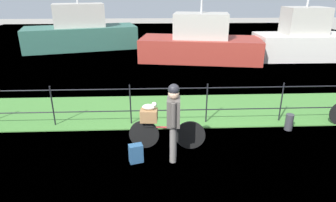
{
  "coord_description": "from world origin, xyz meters",
  "views": [
    {
      "loc": [
        -0.34,
        -4.94,
        3.43
      ],
      "look_at": [
        -0.05,
        1.5,
        0.9
      ],
      "focal_mm": 31.23,
      "sensor_mm": 36.0,
      "label": 1
    }
  ],
  "objects_px": {
    "mooring_bollard": "(289,122)",
    "moored_boat_far": "(302,40)",
    "terrier_dog": "(150,106)",
    "cyclist_person": "(174,116)",
    "wooden_crate": "(149,115)",
    "moored_boat_mid": "(200,43)",
    "backpack_on_paving": "(136,153)",
    "bicycle_main": "(166,134)",
    "moored_boat_near": "(81,32)"
  },
  "relations": [
    {
      "from": "mooring_bollard",
      "to": "moored_boat_far",
      "type": "xyz_separation_m",
      "value": [
        3.95,
        7.8,
        0.71
      ]
    },
    {
      "from": "mooring_bollard",
      "to": "terrier_dog",
      "type": "bearing_deg",
      "value": -168.11
    },
    {
      "from": "terrier_dog",
      "to": "cyclist_person",
      "type": "xyz_separation_m",
      "value": [
        0.48,
        -0.49,
        -0.02
      ]
    },
    {
      "from": "wooden_crate",
      "to": "moored_boat_far",
      "type": "distance_m",
      "value": 11.35
    },
    {
      "from": "cyclist_person",
      "to": "moored_boat_far",
      "type": "xyz_separation_m",
      "value": [
        6.98,
        9.03,
        -0.08
      ]
    },
    {
      "from": "cyclist_person",
      "to": "moored_boat_mid",
      "type": "xyz_separation_m",
      "value": [
        1.87,
        8.92,
        -0.17
      ]
    },
    {
      "from": "terrier_dog",
      "to": "cyclist_person",
      "type": "height_order",
      "value": "cyclist_person"
    },
    {
      "from": "wooden_crate",
      "to": "mooring_bollard",
      "type": "xyz_separation_m",
      "value": [
        3.54,
        0.74,
        -0.59
      ]
    },
    {
      "from": "cyclist_person",
      "to": "backpack_on_paving",
      "type": "distance_m",
      "value": 1.12
    },
    {
      "from": "bicycle_main",
      "to": "mooring_bollard",
      "type": "relative_size",
      "value": 4.0
    },
    {
      "from": "bicycle_main",
      "to": "wooden_crate",
      "type": "height_order",
      "value": "wooden_crate"
    },
    {
      "from": "moored_boat_near",
      "to": "mooring_bollard",
      "type": "bearing_deg",
      "value": -54.83
    },
    {
      "from": "wooden_crate",
      "to": "bicycle_main",
      "type": "bearing_deg",
      "value": -4.83
    },
    {
      "from": "wooden_crate",
      "to": "cyclist_person",
      "type": "relative_size",
      "value": 0.22
    },
    {
      "from": "bicycle_main",
      "to": "backpack_on_paving",
      "type": "xyz_separation_m",
      "value": [
        -0.65,
        -0.53,
        -0.16
      ]
    },
    {
      "from": "wooden_crate",
      "to": "terrier_dog",
      "type": "distance_m",
      "value": 0.21
    },
    {
      "from": "bicycle_main",
      "to": "wooden_crate",
      "type": "xyz_separation_m",
      "value": [
        -0.38,
        0.03,
        0.45
      ]
    },
    {
      "from": "mooring_bollard",
      "to": "moored_boat_mid",
      "type": "distance_m",
      "value": 7.8
    },
    {
      "from": "wooden_crate",
      "to": "moored_boat_mid",
      "type": "height_order",
      "value": "moored_boat_mid"
    },
    {
      "from": "wooden_crate",
      "to": "moored_boat_far",
      "type": "xyz_separation_m",
      "value": [
        7.49,
        8.53,
        0.12
      ]
    },
    {
      "from": "moored_boat_far",
      "to": "wooden_crate",
      "type": "bearing_deg",
      "value": -131.27
    },
    {
      "from": "mooring_bollard",
      "to": "moored_boat_near",
      "type": "relative_size",
      "value": 0.06
    },
    {
      "from": "moored_boat_near",
      "to": "terrier_dog",
      "type": "bearing_deg",
      "value": -70.3
    },
    {
      "from": "wooden_crate",
      "to": "cyclist_person",
      "type": "height_order",
      "value": "cyclist_person"
    },
    {
      "from": "moored_boat_far",
      "to": "mooring_bollard",
      "type": "bearing_deg",
      "value": -116.86
    },
    {
      "from": "cyclist_person",
      "to": "mooring_bollard",
      "type": "xyz_separation_m",
      "value": [
        3.03,
        1.23,
        -0.79
      ]
    },
    {
      "from": "backpack_on_paving",
      "to": "moored_boat_near",
      "type": "height_order",
      "value": "moored_boat_near"
    },
    {
      "from": "wooden_crate",
      "to": "mooring_bollard",
      "type": "distance_m",
      "value": 3.67
    },
    {
      "from": "terrier_dog",
      "to": "mooring_bollard",
      "type": "relative_size",
      "value": 0.75
    },
    {
      "from": "backpack_on_paving",
      "to": "moored_boat_mid",
      "type": "bearing_deg",
      "value": 56.75
    },
    {
      "from": "backpack_on_paving",
      "to": "cyclist_person",
      "type": "bearing_deg",
      "value": -11.89
    },
    {
      "from": "moored_boat_far",
      "to": "backpack_on_paving",
      "type": "bearing_deg",
      "value": -130.48
    },
    {
      "from": "moored_boat_near",
      "to": "moored_boat_far",
      "type": "height_order",
      "value": "moored_boat_near"
    },
    {
      "from": "moored_boat_mid",
      "to": "moored_boat_far",
      "type": "height_order",
      "value": "moored_boat_far"
    },
    {
      "from": "cyclist_person",
      "to": "moored_boat_near",
      "type": "relative_size",
      "value": 0.25
    },
    {
      "from": "backpack_on_paving",
      "to": "mooring_bollard",
      "type": "bearing_deg",
      "value": 1.99
    },
    {
      "from": "mooring_bollard",
      "to": "backpack_on_paving",
      "type": "bearing_deg",
      "value": -161.18
    },
    {
      "from": "cyclist_person",
      "to": "moored_boat_near",
      "type": "xyz_separation_m",
      "value": [
        -4.65,
        12.14,
        -0.07
      ]
    },
    {
      "from": "cyclist_person",
      "to": "backpack_on_paving",
      "type": "relative_size",
      "value": 4.21
    },
    {
      "from": "terrier_dog",
      "to": "moored_boat_near",
      "type": "height_order",
      "value": "moored_boat_near"
    },
    {
      "from": "backpack_on_paving",
      "to": "moored_boat_mid",
      "type": "relative_size",
      "value": 0.07
    },
    {
      "from": "bicycle_main",
      "to": "cyclist_person",
      "type": "height_order",
      "value": "cyclist_person"
    },
    {
      "from": "wooden_crate",
      "to": "backpack_on_paving",
      "type": "relative_size",
      "value": 0.92
    },
    {
      "from": "mooring_bollard",
      "to": "moored_boat_mid",
      "type": "height_order",
      "value": "moored_boat_mid"
    },
    {
      "from": "backpack_on_paving",
      "to": "moored_boat_mid",
      "type": "height_order",
      "value": "moored_boat_mid"
    },
    {
      "from": "bicycle_main",
      "to": "moored_boat_far",
      "type": "relative_size",
      "value": 0.38
    },
    {
      "from": "bicycle_main",
      "to": "wooden_crate",
      "type": "bearing_deg",
      "value": 175.17
    },
    {
      "from": "backpack_on_paving",
      "to": "wooden_crate",
      "type": "bearing_deg",
      "value": 47.1
    },
    {
      "from": "wooden_crate",
      "to": "backpack_on_paving",
      "type": "height_order",
      "value": "wooden_crate"
    },
    {
      "from": "cyclist_person",
      "to": "moored_boat_mid",
      "type": "relative_size",
      "value": 0.28
    }
  ]
}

